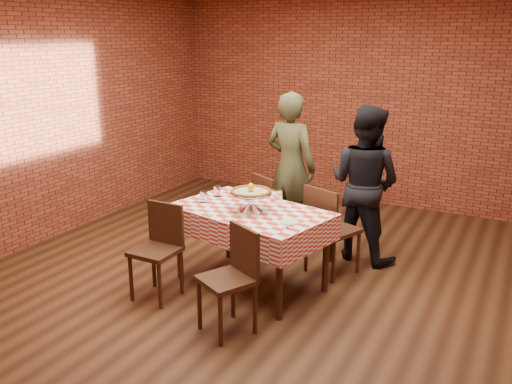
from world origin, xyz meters
TOP-DOWN VIEW (x-y plane):
  - ground at (0.00, 0.00)m, footprint 6.00×6.00m
  - back_wall at (0.00, 3.00)m, footprint 5.50×0.00m
  - table at (-0.09, -0.12)m, footprint 1.56×1.14m
  - tablecloth at (-0.09, -0.12)m, footprint 1.60×1.19m
  - pizza_stand at (-0.06, -0.16)m, footprint 0.52×0.52m
  - pizza at (-0.06, -0.16)m, footprint 0.50×0.50m
  - lemon at (-0.06, -0.16)m, footprint 0.08×0.08m
  - water_glass_left at (-0.59, -0.13)m, footprint 0.08×0.08m
  - water_glass_right at (-0.57, 0.09)m, footprint 0.08×0.08m
  - side_plate at (0.39, -0.29)m, footprint 0.20×0.20m
  - sweetener_packet_a at (0.42, -0.43)m, footprint 0.06×0.04m
  - sweetener_packet_b at (0.43, -0.42)m, footprint 0.06×0.06m
  - condiment_caddy at (0.04, 0.17)m, footprint 0.12×0.11m
  - chair_near_left at (-0.71, -0.75)m, footprint 0.38×0.38m
  - chair_near_right at (0.15, -0.96)m, footprint 0.51×0.51m
  - chair_far_left at (-0.25, 0.77)m, footprint 0.54×0.54m
  - chair_far_right at (0.50, 0.51)m, footprint 0.56×0.56m
  - diner_olive at (-0.28, 1.21)m, footprint 0.67×0.49m
  - diner_black at (0.65, 1.02)m, footprint 0.91×0.78m

SIDE VIEW (x-z plane):
  - ground at x=0.00m, z-range 0.00..0.00m
  - table at x=-0.09m, z-range 0.00..0.75m
  - chair_near_left at x=-0.71m, z-range 0.00..0.86m
  - chair_near_right at x=0.15m, z-range 0.00..0.86m
  - chair_far_left at x=-0.25m, z-range 0.00..0.87m
  - chair_far_right at x=0.50m, z-range 0.00..0.91m
  - tablecloth at x=-0.09m, z-range 0.52..0.76m
  - sweetener_packet_a at x=0.42m, z-range 0.76..0.76m
  - sweetener_packet_b at x=0.43m, z-range 0.76..0.76m
  - side_plate at x=0.39m, z-range 0.76..0.77m
  - water_glass_left at x=-0.59m, z-range 0.76..0.87m
  - water_glass_right at x=-0.57m, z-range 0.76..0.87m
  - diner_black at x=0.65m, z-range 0.00..1.64m
  - condiment_caddy at x=0.04m, z-range 0.76..0.89m
  - pizza_stand at x=-0.06m, z-range 0.76..0.93m
  - diner_olive at x=-0.28m, z-range 0.00..1.71m
  - pizza at x=-0.06m, z-range 0.92..0.95m
  - lemon at x=-0.06m, z-range 0.94..1.02m
  - back_wall at x=0.00m, z-range -1.30..4.20m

